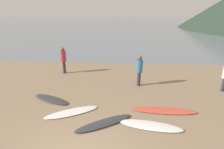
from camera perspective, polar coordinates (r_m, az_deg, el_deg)
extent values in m
cube|color=#8C7559|center=(14.16, -1.38, 3.12)|extent=(120.00, 120.00, 0.20)
cube|color=slate|center=(63.71, 2.99, 16.34)|extent=(140.00, 100.00, 0.01)
ellipsoid|color=#333338|center=(8.95, -18.53, -7.38)|extent=(2.01, 1.32, 0.10)
ellipsoid|color=white|center=(7.72, -12.52, -11.47)|extent=(2.19, 1.52, 0.07)
ellipsoid|color=#333338|center=(6.91, -2.49, -14.97)|extent=(2.18, 1.63, 0.10)
ellipsoid|color=white|center=(6.92, 12.04, -15.44)|extent=(2.33, 0.97, 0.08)
ellipsoid|color=#D84C38|center=(7.95, 16.16, -10.83)|extent=(2.65, 0.65, 0.07)
cylinder|color=#2D2D38|center=(10.89, 31.61, -2.69)|extent=(0.17, 0.17, 0.72)
cylinder|color=#2D2D38|center=(10.03, 8.42, -1.35)|extent=(0.19, 0.19, 0.78)
cylinder|color=teal|center=(9.79, 8.64, 2.64)|extent=(0.34, 0.34, 0.68)
sphere|color=brown|center=(9.67, 8.77, 5.19)|extent=(0.22, 0.22, 0.22)
cylinder|color=#2D2D38|center=(12.27, -14.78, 2.21)|extent=(0.19, 0.19, 0.80)
cylinder|color=#9E3338|center=(12.07, -15.09, 5.57)|extent=(0.35, 0.35, 0.69)
sphere|color=brown|center=(11.97, -15.29, 7.70)|extent=(0.22, 0.22, 0.22)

